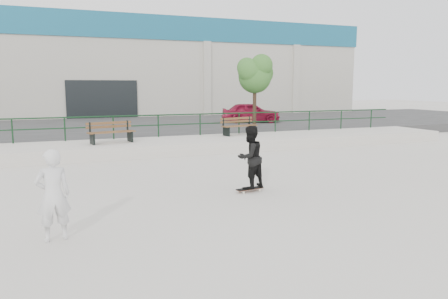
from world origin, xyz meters
name	(u,v)px	position (x,y,z in m)	size (l,w,h in m)	color
ground	(227,215)	(0.00, 0.00, 0.00)	(120.00, 120.00, 0.00)	#B6B0A7
ledge	(143,147)	(0.00, 9.50, 0.25)	(30.00, 3.00, 0.50)	beige
parking_strip	(115,129)	(0.00, 18.00, 0.25)	(60.00, 14.00, 0.50)	#303030
railing	(136,121)	(0.00, 10.80, 1.24)	(28.00, 0.06, 1.03)	#13361B
commercial_building	(91,65)	(0.00, 31.99, 4.58)	(44.20, 16.33, 8.00)	#A9A497
bench_left	(111,132)	(-1.27, 9.51, 0.93)	(1.97, 0.93, 0.88)	#4E321A
bench_right	(239,126)	(4.76, 10.26, 0.92)	(1.89, 0.89, 0.84)	#4E321A
tree	(255,73)	(6.99, 13.16, 3.50)	(2.25, 2.00, 4.00)	#422E21
red_car	(251,112)	(8.33, 16.55, 1.13)	(1.49, 3.70, 1.26)	maroon
skateboard	(250,189)	(1.36, 1.74, 0.07)	(0.80, 0.33, 0.09)	black
standing_skater	(250,157)	(1.36, 1.74, 0.94)	(0.82, 0.64, 1.69)	black
seated_skater	(53,195)	(-3.56, -0.30, 0.85)	(0.62, 0.41, 1.71)	silver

